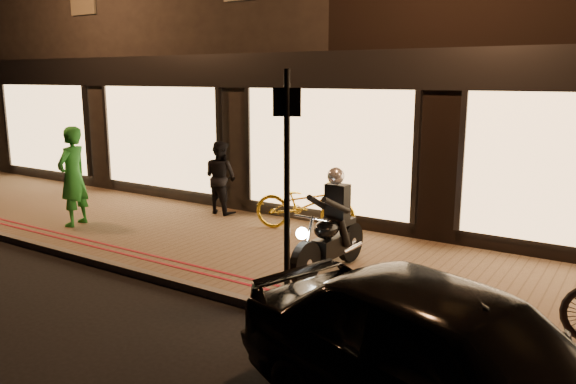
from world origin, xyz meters
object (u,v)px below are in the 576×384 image
object	(u,v)px
sign_post	(287,176)
person_green	(73,176)
motorcycle	(331,232)
bicycle_gold	(305,204)
parked_car	(456,367)

from	to	relation	value
sign_post	person_green	size ratio (longest dim) A/B	1.53
motorcycle	person_green	xyz separation A→B (m)	(-5.58, -0.37, 0.37)
bicycle_gold	parked_car	bearing A→B (deg)	-152.20
motorcycle	sign_post	xyz separation A→B (m)	(0.09, -1.34, 1.06)
motorcycle	person_green	bearing A→B (deg)	-174.04
motorcycle	parked_car	distance (m)	4.01
parked_car	sign_post	bearing A→B (deg)	76.73
person_green	parked_car	size ratio (longest dim) A/B	0.47
motorcycle	bicycle_gold	world-z (taller)	motorcycle
sign_post	bicycle_gold	bearing A→B (deg)	117.57
sign_post	parked_car	xyz separation A→B (m)	(2.67, -1.57, -1.08)
sign_post	parked_car	distance (m)	3.28
sign_post	bicycle_gold	xyz separation A→B (m)	(-1.62, 3.10, -1.16)
motorcycle	sign_post	bearing A→B (deg)	-84.10
bicycle_gold	parked_car	size ratio (longest dim) A/B	0.47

